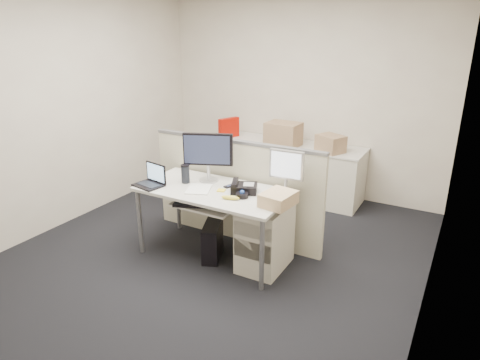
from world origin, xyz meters
The scene contains 27 objects.
floor centered at (0.00, 0.00, -0.01)m, with size 4.00×4.50×0.01m, color black.
wall_back centered at (0.00, 2.25, 1.35)m, with size 4.00×0.02×2.70m, color #B8A99A.
wall_left centered at (-2.00, 0.00, 1.35)m, with size 0.02×4.50×2.70m, color #B8A99A.
wall_right centered at (2.00, 0.00, 1.35)m, with size 0.02×4.50×2.70m, color #B8A99A.
desk centered at (0.00, 0.00, 0.66)m, with size 1.50×0.75×0.73m.
keyboard_tray centered at (0.00, -0.18, 0.62)m, with size 0.62×0.32×0.02m, color beige.
drawer_pedestal centered at (0.55, 0.05, 0.33)m, with size 0.40×0.55×0.65m, color beige.
cubicle_partition centered at (0.00, 0.45, 0.55)m, with size 2.00×0.06×1.10m, color #B6AF93.
back_counter centered at (0.00, 1.93, 0.36)m, with size 2.00×0.60×0.72m, color beige.
monitor_main centered at (-0.17, 0.18, 0.98)m, with size 0.51×0.19×0.51m, color black.
monitor_small centered at (0.65, 0.28, 0.94)m, with size 0.34×0.17×0.41m, color #B7B7BC.
laptop centered at (-0.62, -0.24, 0.84)m, with size 0.29×0.21×0.21m, color black.
trackball centered at (0.35, -0.05, 0.75)m, with size 0.12×0.12×0.05m, color black.
desk_phone centered at (0.30, 0.08, 0.77)m, with size 0.25×0.20×0.08m, color black.
paper_stack centered at (-0.12, -0.08, 0.74)m, with size 0.22×0.28×0.01m, color white.
sticky_pad centered at (0.09, 0.00, 0.74)m, with size 0.07×0.07×0.01m, color yellow.
travel_mug centered at (-0.35, 0.02, 0.82)m, with size 0.08×0.08×0.18m, color black.
banana centered at (0.28, -0.15, 0.75)m, with size 0.18×0.04×0.04m, color yellow.
cellphone centered at (0.10, 0.13, 0.74)m, with size 0.05×0.10×0.01m, color black.
manila_folders centered at (0.72, -0.05, 0.79)m, with size 0.25×0.32×0.12m, color tan.
keyboard centered at (-0.05, -0.22, 0.64)m, with size 0.44×0.16×0.02m, color black.
pc_tower_desk centered at (0.01, -0.05, 0.19)m, with size 0.16×0.40×0.37m, color black.
pc_tower_spare_dark centered at (-1.45, 2.03, 0.21)m, with size 0.18×0.45×0.42m, color black.
pc_tower_spare_silver centered at (-1.70, 2.03, 0.23)m, with size 0.20×0.50×0.46m, color #B7B7BC.
cardboard_box_left centered at (-0.05, 1.81, 0.88)m, with size 0.44×0.33×0.33m, color #A2775F.
cardboard_box_right centered at (0.60, 1.81, 0.84)m, with size 0.33×0.25×0.23m, color #A2775F.
red_binder centered at (-0.90, 1.83, 0.87)m, with size 0.07×0.32×0.30m, color #A30C02.
Camera 1 is at (2.14, -3.31, 2.25)m, focal length 32.00 mm.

